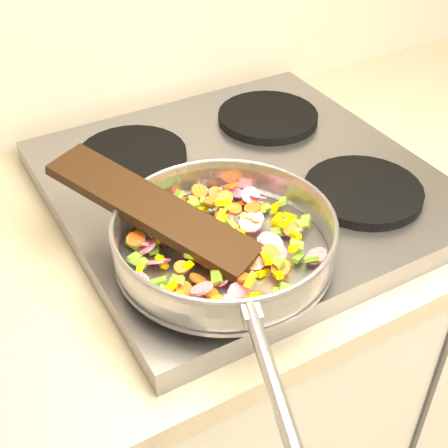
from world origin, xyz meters
TOP-DOWN VIEW (x-y plane):
  - cooktop at (-0.70, 1.67)m, footprint 0.60×0.60m
  - grate_fl at (-0.84, 1.52)m, footprint 0.19×0.19m
  - grate_fr at (-0.56, 1.52)m, footprint 0.19×0.19m
  - grate_bl at (-0.84, 1.81)m, footprint 0.19×0.19m
  - grate_br at (-0.56, 1.81)m, footprint 0.19×0.19m
  - saute_pan at (-0.83, 1.49)m, footprint 0.35×0.50m
  - vegetable_heap at (-0.84, 1.50)m, footprint 0.28×0.28m
  - wooden_spatula at (-0.90, 1.57)m, footprint 0.22×0.31m

SIDE VIEW (x-z plane):
  - cooktop at x=-0.70m, z-range 0.90..0.94m
  - grate_fl at x=-0.84m, z-range 0.94..0.96m
  - grate_fr at x=-0.56m, z-range 0.94..0.96m
  - grate_bl at x=-0.84m, z-range 0.94..0.96m
  - grate_br at x=-0.56m, z-range 0.94..0.96m
  - vegetable_heap at x=-0.84m, z-range 0.95..1.00m
  - saute_pan at x=-0.83m, z-range 0.96..1.02m
  - wooden_spatula at x=-0.90m, z-range 0.97..1.05m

